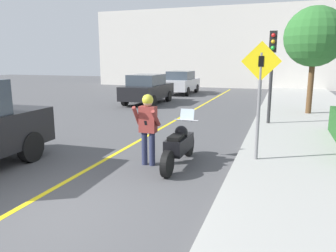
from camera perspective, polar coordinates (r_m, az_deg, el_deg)
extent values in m
plane|color=#4C4C4F|center=(6.03, -20.02, -13.95)|extent=(80.00, 80.00, 0.00)
cube|color=#9E9E99|center=(8.60, 26.72, -6.26)|extent=(4.40, 44.00, 0.15)
cube|color=yellow|center=(11.26, -3.05, -1.41)|extent=(0.12, 36.00, 0.01)
cube|color=beige|center=(30.38, 12.76, 13.19)|extent=(28.00, 1.20, 7.10)
cylinder|color=black|center=(7.14, -0.14, -6.63)|extent=(0.14, 0.59, 0.59)
cylinder|color=black|center=(8.74, 3.65, -3.24)|extent=(0.14, 0.59, 0.59)
cube|color=black|center=(7.87, 1.96, -3.16)|extent=(0.40, 1.20, 0.36)
sphere|color=black|center=(7.96, 2.32, -1.07)|extent=(0.32, 0.32, 0.32)
cube|color=black|center=(7.57, 1.36, -2.04)|extent=(0.28, 0.48, 0.10)
cylinder|color=silver|center=(8.33, 3.21, 1.03)|extent=(0.62, 0.03, 0.03)
cube|color=silver|center=(8.38, 3.36, 1.92)|extent=(0.36, 0.12, 0.31)
cylinder|color=#282D4C|center=(7.97, -4.11, -3.89)|extent=(0.14, 0.14, 0.81)
cylinder|color=#282D4C|center=(7.89, -2.78, -4.03)|extent=(0.14, 0.14, 0.81)
cube|color=maroon|center=(7.77, -3.51, 1.16)|extent=(0.40, 0.22, 0.62)
cylinder|color=maroon|center=(7.76, -5.51, 1.82)|extent=(0.09, 0.38, 0.49)
cylinder|color=maroon|center=(7.55, -2.12, 1.36)|extent=(0.09, 0.44, 0.44)
sphere|color=tan|center=(7.70, -3.55, 4.19)|extent=(0.23, 0.23, 0.23)
sphere|color=gold|center=(7.70, -3.55, 4.56)|extent=(0.27, 0.27, 0.27)
cube|color=black|center=(7.50, -3.91, 0.53)|extent=(0.06, 0.05, 0.11)
cylinder|color=black|center=(8.87, -22.78, -3.36)|extent=(0.25, 0.77, 0.76)
cylinder|color=slate|center=(7.98, 15.51, 3.12)|extent=(0.08, 0.08, 2.52)
cube|color=yellow|center=(7.88, 15.92, 10.79)|extent=(0.91, 0.02, 0.91)
cube|color=black|center=(7.87, 15.92, 10.79)|extent=(0.12, 0.01, 0.24)
cylinder|color=#2D2D30|center=(12.79, 17.49, 7.94)|extent=(0.12, 0.12, 3.37)
cube|color=black|center=(12.77, 17.85, 13.79)|extent=(0.26, 0.22, 0.76)
sphere|color=red|center=(12.66, 17.89, 14.81)|extent=(0.14, 0.14, 0.14)
sphere|color=gold|center=(12.65, 17.83, 13.82)|extent=(0.14, 0.14, 0.14)
sphere|color=green|center=(12.64, 17.77, 12.82)|extent=(0.14, 0.14, 0.14)
cylinder|color=brown|center=(15.87, 23.55, 6.41)|extent=(0.24, 0.24, 2.43)
sphere|color=#2D6B2D|center=(15.85, 24.18, 14.02)|extent=(2.56, 2.56, 2.56)
cylinder|color=black|center=(20.65, -4.28, 5.38)|extent=(0.22, 0.64, 0.64)
cylinder|color=black|center=(20.05, 0.09, 5.23)|extent=(0.22, 0.64, 0.64)
cylinder|color=black|center=(18.31, -7.52, 4.52)|extent=(0.22, 0.64, 0.64)
cylinder|color=black|center=(17.63, -2.69, 4.34)|extent=(0.22, 0.64, 0.64)
cube|color=black|center=(19.10, -3.56, 6.03)|extent=(1.80, 4.20, 0.76)
cube|color=#38424C|center=(18.89, -3.78, 8.04)|extent=(1.58, 2.18, 0.60)
cylinder|color=black|center=(26.01, 1.41, 6.67)|extent=(0.22, 0.64, 0.64)
cylinder|color=black|center=(25.55, 4.97, 6.54)|extent=(0.22, 0.64, 0.64)
cylinder|color=black|center=(23.55, -0.54, 6.16)|extent=(0.22, 0.64, 0.64)
cylinder|color=black|center=(23.05, 3.36, 6.03)|extent=(0.22, 0.64, 0.64)
cube|color=silver|center=(24.49, 2.34, 7.25)|extent=(1.80, 4.20, 0.76)
cube|color=#38424C|center=(24.29, 2.23, 8.83)|extent=(1.58, 2.18, 0.60)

